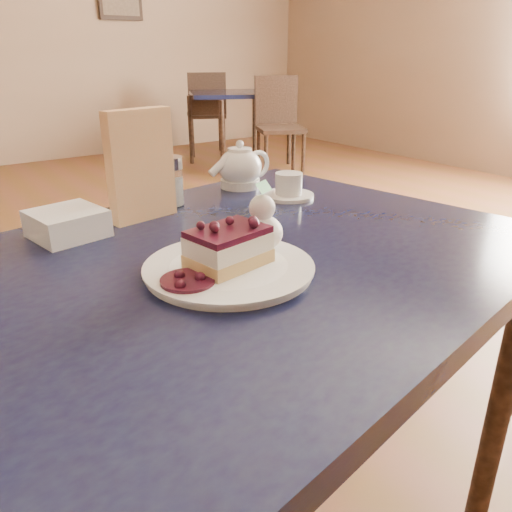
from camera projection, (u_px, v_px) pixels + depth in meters
main_table at (210, 306)px, 0.82m from camera, size 1.27×0.96×0.72m
dessert_plate at (229, 269)px, 0.75m from camera, size 0.25×0.25×0.01m
cheesecake_slice at (229, 247)px, 0.74m from camera, size 0.13×0.10×0.06m
whipped_cream at (262, 232)px, 0.80m from camera, size 0.07×0.07×0.06m
berry_sauce at (188, 281)px, 0.69m from camera, size 0.08×0.08×0.01m
tea_set at (249, 172)px, 1.19m from camera, size 0.20×0.25×0.10m
menu_card at (141, 166)px, 0.96m from camera, size 0.14×0.05×0.21m
sugar_shaker at (170, 181)px, 1.06m from camera, size 0.06×0.06×0.11m
napkin_stack at (67, 223)px, 0.89m from camera, size 0.13×0.13×0.05m
bg_table_far_right at (240, 157)px, 4.92m from camera, size 1.13×1.65×1.10m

